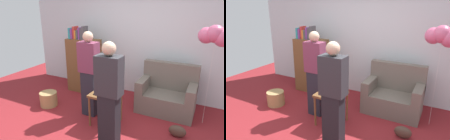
{
  "view_description": "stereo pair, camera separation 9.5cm",
  "coord_description": "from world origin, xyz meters",
  "views": [
    {
      "loc": [
        1.52,
        -2.39,
        2.08
      ],
      "look_at": [
        -0.06,
        0.71,
        0.95
      ],
      "focal_mm": 32.56,
      "sensor_mm": 36.0,
      "label": 1
    },
    {
      "loc": [
        1.61,
        -2.34,
        2.08
      ],
      "look_at": [
        -0.06,
        0.71,
        0.95
      ],
      "focal_mm": 32.56,
      "sensor_mm": 36.0,
      "label": 2
    }
  ],
  "objects": [
    {
      "name": "balloon_bunch",
      "position": [
        1.52,
        1.25,
        1.6
      ],
      "size": [
        0.52,
        0.32,
        1.78
      ],
      "color": "silver",
      "rests_on": "ground_plane"
    },
    {
      "name": "ground_plane",
      "position": [
        0.0,
        0.0,
        0.0
      ],
      "size": [
        8.0,
        8.0,
        0.0
      ],
      "primitive_type": "plane",
      "color": "maroon"
    },
    {
      "name": "side_table",
      "position": [
        -0.06,
        0.46,
        0.51
      ],
      "size": [
        0.48,
        0.48,
        0.6
      ],
      "color": "brown",
      "rests_on": "ground_plane"
    },
    {
      "name": "person_blowing_candles",
      "position": [
        -0.49,
        0.62,
        0.83
      ],
      "size": [
        0.36,
        0.22,
        1.63
      ],
      "rotation": [
        0.0,
        0.0,
        -0.03
      ],
      "color": "#23232D",
      "rests_on": "ground_plane"
    },
    {
      "name": "birthday_cake",
      "position": [
        -0.06,
        0.46,
        0.65
      ],
      "size": [
        0.32,
        0.32,
        0.17
      ],
      "color": "black",
      "rests_on": "side_table"
    },
    {
      "name": "wicker_basket",
      "position": [
        -1.47,
        0.5,
        0.15
      ],
      "size": [
        0.36,
        0.36,
        0.3
      ],
      "primitive_type": "cylinder",
      "color": "#A88451",
      "rests_on": "ground_plane"
    },
    {
      "name": "bookshelf",
      "position": [
        -1.23,
        1.52,
        0.69
      ],
      "size": [
        0.8,
        0.36,
        1.61
      ],
      "color": "brown",
      "rests_on": "ground_plane"
    },
    {
      "name": "person_holding_cake",
      "position": [
        0.31,
        -0.11,
        0.83
      ],
      "size": [
        0.36,
        0.22,
        1.63
      ],
      "rotation": [
        0.0,
        0.0,
        2.77
      ],
      "color": "black",
      "rests_on": "ground_plane"
    },
    {
      "name": "wall_back",
      "position": [
        0.0,
        2.05,
        1.35
      ],
      "size": [
        6.0,
        0.1,
        2.7
      ],
      "primitive_type": "cube",
      "color": "silver",
      "rests_on": "ground_plane"
    },
    {
      "name": "handbag",
      "position": [
        1.18,
        0.64,
        0.1
      ],
      "size": [
        0.28,
        0.14,
        0.2
      ],
      "primitive_type": "ellipsoid",
      "color": "#473328",
      "rests_on": "ground_plane"
    },
    {
      "name": "couch",
      "position": [
        0.81,
        1.45,
        0.34
      ],
      "size": [
        1.1,
        0.7,
        0.96
      ],
      "color": "#6B6056",
      "rests_on": "ground_plane"
    }
  ]
}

